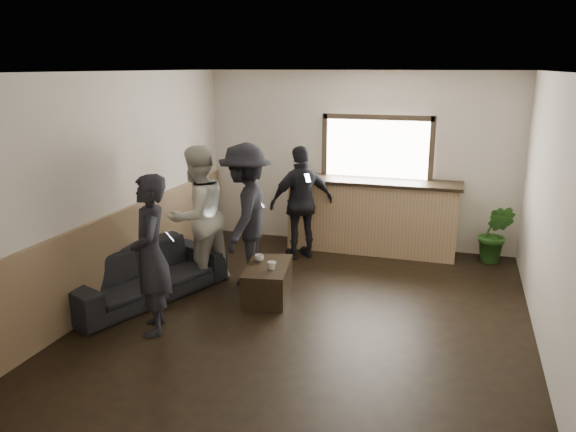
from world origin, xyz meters
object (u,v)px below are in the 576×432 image
(potted_plant, at_px, (495,234))
(person_c, at_px, (246,214))
(cup_b, at_px, (272,265))
(person_b, at_px, (198,216))
(person_a, at_px, (151,255))
(person_d, at_px, (302,203))
(bar_counter, at_px, (372,211))
(coffee_table, at_px, (268,281))
(sofa, at_px, (143,274))
(cup_a, at_px, (259,258))

(potted_plant, height_order, person_c, person_c)
(cup_b, bearing_deg, person_b, 165.27)
(person_a, distance_m, person_d, 3.01)
(person_c, bearing_deg, person_a, -20.90)
(potted_plant, distance_m, person_a, 5.10)
(bar_counter, distance_m, person_c, 2.34)
(potted_plant, height_order, person_d, person_d)
(potted_plant, bearing_deg, person_c, -151.19)
(bar_counter, distance_m, coffee_table, 2.49)
(cup_b, bearing_deg, person_d, 93.70)
(sofa, xyz_separation_m, potted_plant, (4.30, 2.71, 0.13))
(person_b, bearing_deg, person_a, 29.68)
(person_a, relative_size, person_c, 0.93)
(sofa, height_order, person_b, person_b)
(coffee_table, bearing_deg, person_c, 136.96)
(coffee_table, bearing_deg, cup_b, -50.35)
(person_b, bearing_deg, person_c, 135.48)
(person_d, bearing_deg, person_c, 30.76)
(potted_plant, bearing_deg, cup_a, -144.73)
(coffee_table, height_order, person_a, person_a)
(cup_a, xyz_separation_m, potted_plant, (2.96, 2.09, -0.01))
(bar_counter, relative_size, sofa, 1.24)
(cup_b, xyz_separation_m, potted_plant, (2.71, 2.33, -0.02))
(sofa, xyz_separation_m, person_a, (0.61, -0.78, 0.57))
(bar_counter, distance_m, person_a, 4.00)
(bar_counter, xyz_separation_m, potted_plant, (1.85, -0.05, -0.19))
(person_b, bearing_deg, potted_plant, 141.32)
(sofa, bearing_deg, coffee_table, -50.23)
(person_a, bearing_deg, cup_a, 123.71)
(cup_a, bearing_deg, person_b, 175.88)
(sofa, height_order, person_a, person_a)
(potted_plant, distance_m, person_d, 2.92)
(sofa, height_order, person_c, person_c)
(bar_counter, height_order, person_d, bar_counter)
(coffee_table, xyz_separation_m, person_b, (-1.04, 0.18, 0.73))
(cup_a, height_order, person_a, person_a)
(cup_a, bearing_deg, coffee_table, -37.39)
(person_c, distance_m, person_d, 1.27)
(potted_plant, bearing_deg, bar_counter, 178.58)
(bar_counter, bearing_deg, coffee_table, -113.00)
(cup_b, distance_m, potted_plant, 3.57)
(coffee_table, relative_size, person_b, 0.50)
(cup_b, relative_size, person_a, 0.06)
(cup_a, bearing_deg, cup_b, -43.12)
(coffee_table, bearing_deg, person_b, 170.12)
(cup_a, distance_m, person_a, 1.63)
(person_b, bearing_deg, sofa, -9.93)
(cup_a, relative_size, potted_plant, 0.13)
(person_a, bearing_deg, potted_plant, 104.71)
(cup_b, height_order, potted_plant, potted_plant)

